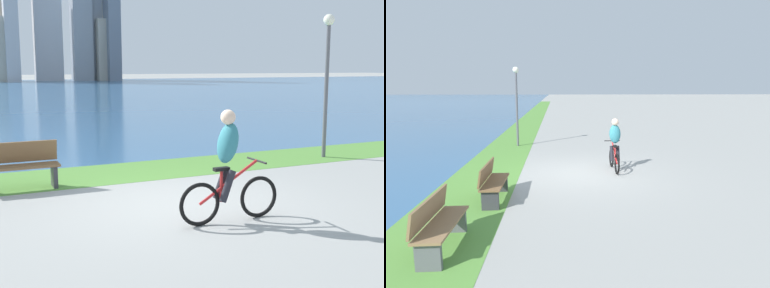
% 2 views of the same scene
% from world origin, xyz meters
% --- Properties ---
extents(ground_plane, '(300.00, 300.00, 0.00)m').
position_xyz_m(ground_plane, '(0.00, 0.00, 0.00)').
color(ground_plane, '#9E9E99').
extents(grass_strip_bayside, '(120.00, 2.05, 0.01)m').
position_xyz_m(grass_strip_bayside, '(0.00, 2.84, 0.00)').
color(grass_strip_bayside, '#59933D').
rests_on(grass_strip_bayside, ground).
extents(cyclist_lead, '(1.66, 0.52, 1.69)m').
position_xyz_m(cyclist_lead, '(0.33, -1.18, 0.84)').
color(cyclist_lead, black).
rests_on(cyclist_lead, ground).
extents(bench_near_path, '(1.50, 0.47, 0.90)m').
position_xyz_m(bench_near_path, '(-4.67, 2.61, 0.45)').
color(bench_near_path, olive).
rests_on(bench_near_path, ground).
extents(bench_far_along_path, '(1.50, 0.47, 0.90)m').
position_xyz_m(bench_far_along_path, '(-2.30, 2.19, 0.45)').
color(bench_far_along_path, brown).
rests_on(bench_far_along_path, ground).
extents(lamppost_tall, '(0.28, 0.28, 3.59)m').
position_xyz_m(lamppost_tall, '(5.19, 2.46, 2.38)').
color(lamppost_tall, '#595960').
rests_on(lamppost_tall, ground).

